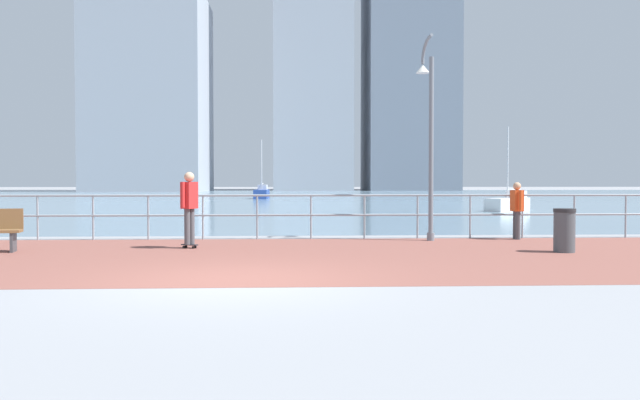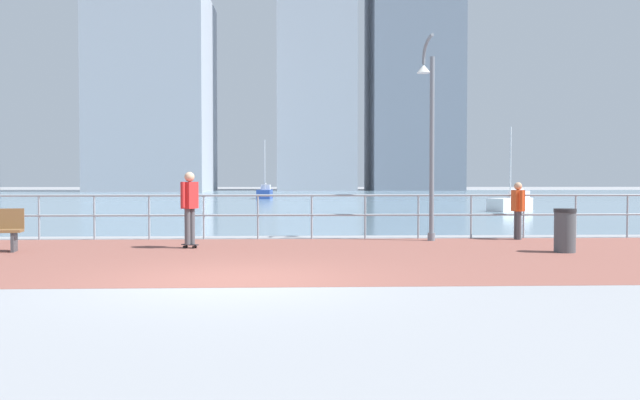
# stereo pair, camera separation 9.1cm
# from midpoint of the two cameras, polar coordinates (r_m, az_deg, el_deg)

# --- Properties ---
(ground) EXTENTS (220.00, 220.00, 0.00)m
(ground) POSITION_cam_midpoint_polar(r_m,az_deg,el_deg) (49.80, -3.67, -0.04)
(ground) COLOR gray
(brick_paving) EXTENTS (28.00, 7.60, 0.01)m
(brick_paving) POSITION_cam_midpoint_polar(r_m,az_deg,el_deg) (13.00, -6.67, -4.98)
(brick_paving) COLOR brown
(brick_paving) RESTS_ON ground
(harbor_water) EXTENTS (180.00, 88.00, 0.00)m
(harbor_water) POSITION_cam_midpoint_polar(r_m,az_deg,el_deg) (61.71, -3.47, 0.30)
(harbor_water) COLOR #6B899E
(harbor_water) RESTS_ON ground
(waterfront_railing) EXTENTS (25.25, 0.06, 1.17)m
(waterfront_railing) POSITION_cam_midpoint_polar(r_m,az_deg,el_deg) (16.72, -5.76, -0.74)
(waterfront_railing) COLOR #8C99A3
(waterfront_railing) RESTS_ON ground
(lamppost) EXTENTS (0.39, 0.81, 5.23)m
(lamppost) POSITION_cam_midpoint_polar(r_m,az_deg,el_deg) (16.67, 9.46, 6.43)
(lamppost) COLOR slate
(lamppost) RESTS_ON ground
(skateboarder) EXTENTS (0.40, 0.53, 1.72)m
(skateboarder) POSITION_cam_midpoint_polar(r_m,az_deg,el_deg) (14.68, -11.71, -0.22)
(skateboarder) COLOR black
(skateboarder) RESTS_ON ground
(bystander) EXTENTS (0.26, 0.55, 1.48)m
(bystander) POSITION_cam_midpoint_polar(r_m,az_deg,el_deg) (17.35, 16.94, -0.53)
(bystander) COLOR #4C4C51
(bystander) RESTS_ON ground
(trash_bin) EXTENTS (0.46, 0.46, 0.93)m
(trash_bin) POSITION_cam_midpoint_polar(r_m,az_deg,el_deg) (14.55, 20.72, -2.53)
(trash_bin) COLOR #474C51
(trash_bin) RESTS_ON ground
(sailboat_teal) EXTENTS (2.87, 2.74, 4.25)m
(sailboat_teal) POSITION_cam_midpoint_polar(r_m,az_deg,el_deg) (33.99, 16.33, -0.23)
(sailboat_teal) COLOR white
(sailboat_teal) RESTS_ON ground
(sailboat_gray) EXTENTS (1.24, 3.60, 5.01)m
(sailboat_gray) POSITION_cam_midpoint_polar(r_m,az_deg,el_deg) (54.94, -5.25, 0.62)
(sailboat_gray) COLOR #284799
(sailboat_gray) RESTS_ON ground
(tower_concrete) EXTENTS (16.11, 17.27, 30.36)m
(tower_concrete) POSITION_cam_midpoint_polar(r_m,az_deg,el_deg) (97.96, -14.83, 9.18)
(tower_concrete) COLOR #A3A8B2
(tower_concrete) RESTS_ON ground
(tower_beige) EXTENTS (14.27, 14.50, 42.19)m
(tower_beige) POSITION_cam_midpoint_polar(r_m,az_deg,el_deg) (108.45, 7.87, 11.65)
(tower_beige) COLOR slate
(tower_beige) RESTS_ON ground
(tower_glass) EXTENTS (12.08, 15.55, 43.98)m
(tower_glass) POSITION_cam_midpoint_polar(r_m,az_deg,el_deg) (105.32, -0.74, 12.46)
(tower_glass) COLOR #A3A8B2
(tower_glass) RESTS_ON ground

